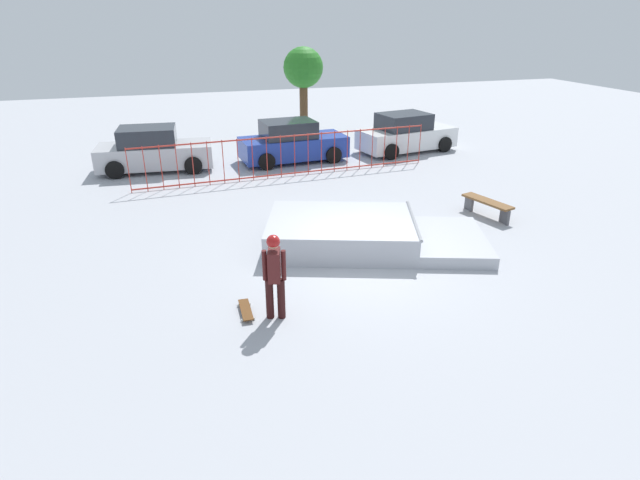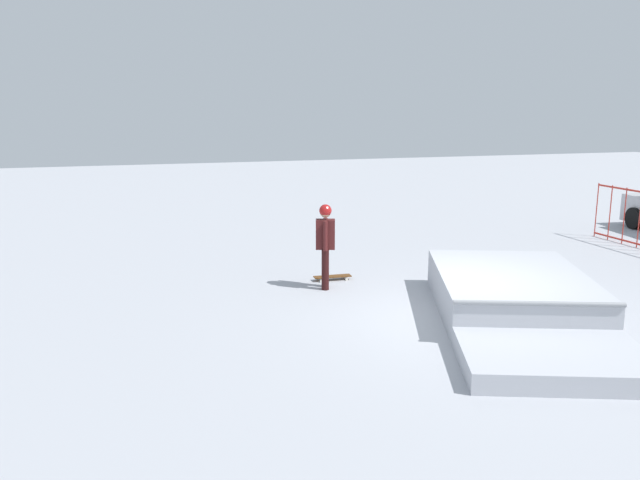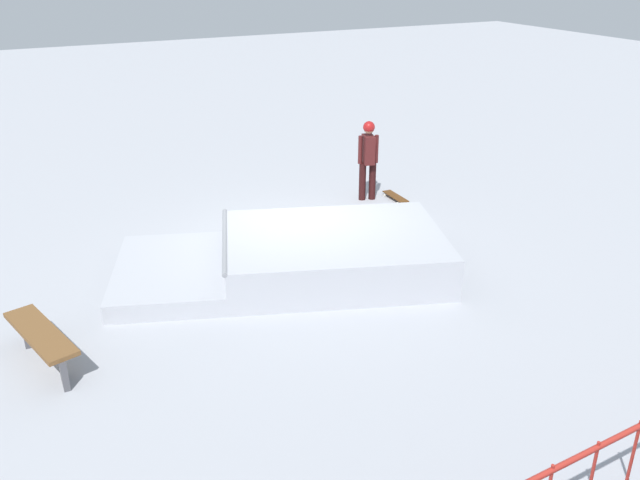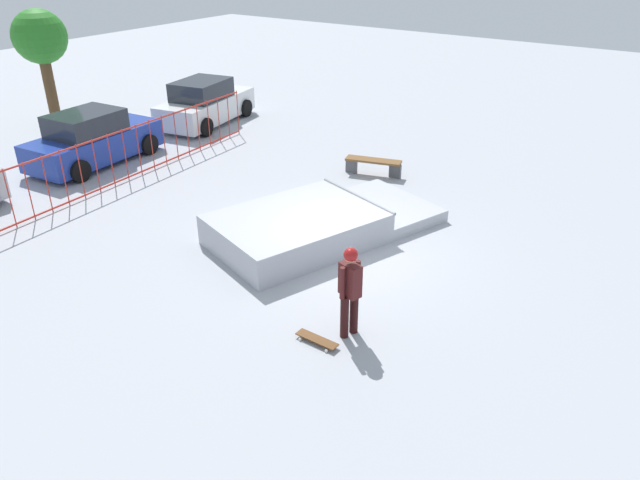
% 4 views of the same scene
% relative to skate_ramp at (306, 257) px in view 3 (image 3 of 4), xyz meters
% --- Properties ---
extents(ground_plane, '(60.00, 60.00, 0.00)m').
position_rel_skate_ramp_xyz_m(ground_plane, '(-0.29, -1.02, -0.32)').
color(ground_plane, '#A8AAB2').
extents(skate_ramp, '(5.95, 4.23, 0.74)m').
position_rel_skate_ramp_xyz_m(skate_ramp, '(0.00, 0.00, 0.00)').
color(skate_ramp, '#B0B3BB').
rests_on(skate_ramp, ground).
extents(skater, '(0.43, 0.43, 1.73)m').
position_rel_skate_ramp_xyz_m(skater, '(-2.75, -2.68, 0.69)').
color(skater, black).
rests_on(skater, ground).
extents(skateboard, '(0.28, 0.81, 0.09)m').
position_rel_skate_ramp_xyz_m(skateboard, '(-3.28, -2.36, -0.24)').
color(skateboard, '#593314').
rests_on(skateboard, ground).
extents(park_bench, '(0.81, 1.65, 0.48)m').
position_rel_skate_ramp_xyz_m(park_bench, '(4.22, 0.83, 0.04)').
color(park_bench, brown).
rests_on(park_bench, ground).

